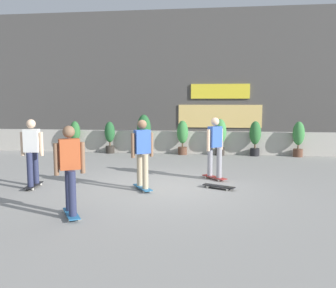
# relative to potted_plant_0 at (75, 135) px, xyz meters

# --- Properties ---
(ground_plane) EXTENTS (48.00, 48.00, 0.00)m
(ground_plane) POSITION_rel_potted_plant_0_xyz_m (4.41, -5.55, -0.73)
(ground_plane) COLOR gray
(planter_wall) EXTENTS (18.00, 0.40, 0.90)m
(planter_wall) POSITION_rel_potted_plant_0_xyz_m (4.41, 0.45, -0.28)
(planter_wall) COLOR #B2ADA3
(planter_wall) RESTS_ON ground
(building_backdrop) EXTENTS (20.00, 2.08, 6.50)m
(building_backdrop) POSITION_rel_potted_plant_0_xyz_m (4.42, 4.45, 2.52)
(building_backdrop) COLOR #4C4947
(building_backdrop) RESTS_ON ground
(potted_plant_0) EXTENTS (0.42, 0.42, 1.31)m
(potted_plant_0) POSITION_rel_potted_plant_0_xyz_m (0.00, 0.00, 0.00)
(potted_plant_0) COLOR #2D2823
(potted_plant_0) RESTS_ON ground
(potted_plant_1) EXTENTS (0.41, 0.41, 1.30)m
(potted_plant_1) POSITION_rel_potted_plant_0_xyz_m (1.48, 0.00, -0.01)
(potted_plant_1) COLOR #2D2823
(potted_plant_1) RESTS_ON ground
(potted_plant_2) EXTENTS (0.56, 0.56, 1.59)m
(potted_plant_2) POSITION_rel_potted_plant_0_xyz_m (2.91, 0.00, 0.21)
(potted_plant_2) COLOR #2D2823
(potted_plant_2) RESTS_ON ground
(potted_plant_3) EXTENTS (0.44, 0.44, 1.36)m
(potted_plant_3) POSITION_rel_potted_plant_0_xyz_m (4.48, 0.00, 0.04)
(potted_plant_3) COLOR brown
(potted_plant_3) RESTS_ON ground
(potted_plant_4) EXTENTS (0.48, 0.48, 1.44)m
(potted_plant_4) POSITION_rel_potted_plant_0_xyz_m (5.96, 0.00, 0.10)
(potted_plant_4) COLOR #2D2823
(potted_plant_4) RESTS_ON ground
(potted_plant_5) EXTENTS (0.44, 0.44, 1.36)m
(potted_plant_5) POSITION_rel_potted_plant_0_xyz_m (7.31, 0.00, 0.04)
(potted_plant_5) COLOR black
(potted_plant_5) RESTS_ON ground
(potted_plant_6) EXTENTS (0.44, 0.44, 1.35)m
(potted_plant_6) POSITION_rel_potted_plant_0_xyz_m (8.94, 0.00, 0.04)
(potted_plant_6) COLOR brown
(potted_plant_6) RESTS_ON ground
(skater_mid_plaza) EXTENTS (0.59, 0.79, 1.70)m
(skater_mid_plaza) POSITION_rel_potted_plant_0_xyz_m (3.13, -8.14, 0.21)
(skater_mid_plaza) COLOR #266699
(skater_mid_plaza) RESTS_ON ground
(skater_far_right) EXTENTS (0.61, 0.78, 1.70)m
(skater_far_right) POSITION_rel_potted_plant_0_xyz_m (4.04, -5.97, 0.21)
(skater_far_right) COLOR #266699
(skater_far_right) RESTS_ON ground
(skater_foreground) EXTENTS (0.70, 0.72, 1.70)m
(skater_foreground) POSITION_rel_potted_plant_0_xyz_m (5.75, -4.54, 0.21)
(skater_foreground) COLOR maroon
(skater_foreground) RESTS_ON ground
(skater_far_left) EXTENTS (0.56, 0.82, 1.70)m
(skater_far_left) POSITION_rel_potted_plant_0_xyz_m (1.32, -6.08, 0.21)
(skater_far_left) COLOR black
(skater_far_left) RESTS_ON ground
(skateboard_near_camera) EXTENTS (0.81, 0.52, 0.08)m
(skateboard_near_camera) POSITION_rel_potted_plant_0_xyz_m (5.86, -5.60, -0.67)
(skateboard_near_camera) COLOR black
(skateboard_near_camera) RESTS_ON ground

